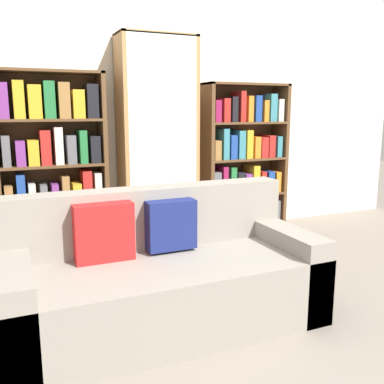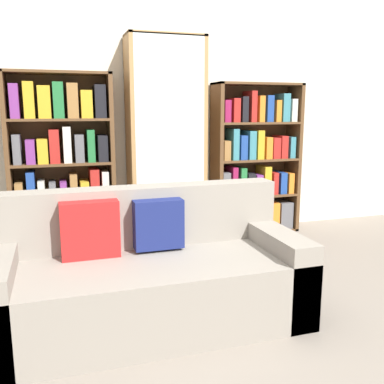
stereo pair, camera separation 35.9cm
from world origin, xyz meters
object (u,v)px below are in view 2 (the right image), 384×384
Objects in this scene: bookshelf_left at (63,165)px; wine_bottle at (266,243)px; couch at (148,277)px; display_cabinet at (166,143)px; bookshelf_right at (256,164)px.

bookshelf_left is 4.22× the size of wine_bottle.
display_cabinet is at bearing 71.65° from couch.
wine_bottle is (1.25, 0.78, -0.13)m from couch.
bookshelf_left is at bearing 179.14° from display_cabinet.
wine_bottle is (-0.32, -0.91, -0.60)m from bookshelf_right.
bookshelf_right is (1.58, 1.70, 0.46)m from couch.
wine_bottle is at bearing -109.46° from bookshelf_right.
bookshelf_left is 2.05m from wine_bottle.
display_cabinet is 1.05m from bookshelf_right.
bookshelf_right is 4.05× the size of wine_bottle.
wine_bottle is (0.70, -0.90, -0.86)m from display_cabinet.
bookshelf_left is 1.04m from display_cabinet.
bookshelf_left reaches higher than couch.
display_cabinet is (0.56, 1.68, 0.72)m from couch.
bookshelf_left is 2.04m from bookshelf_right.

